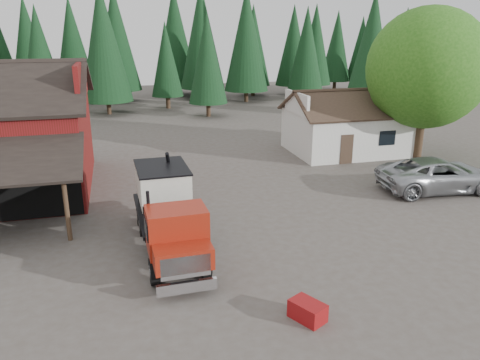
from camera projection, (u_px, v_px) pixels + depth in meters
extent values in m
plane|color=#4C443C|center=(207.00, 246.00, 19.67)|extent=(120.00, 120.00, 0.00)
cube|color=maroon|center=(81.00, 80.00, 25.80)|extent=(0.25, 7.00, 2.00)
cylinder|color=#382619|center=(67.00, 210.00, 19.81)|extent=(0.20, 0.20, 2.80)
cube|color=silver|center=(347.00, 132.00, 34.33)|extent=(8.00, 6.00, 3.00)
cube|color=#38281E|center=(359.00, 104.00, 32.25)|extent=(8.60, 3.42, 1.80)
cube|color=#38281E|center=(339.00, 98.00, 35.01)|extent=(8.60, 3.42, 1.80)
cube|color=silver|center=(297.00, 103.00, 32.66)|extent=(0.20, 4.20, 1.50)
cube|color=silver|center=(398.00, 99.00, 34.60)|extent=(0.20, 4.20, 1.50)
cube|color=#38281E|center=(347.00, 149.00, 31.34)|extent=(0.90, 0.06, 2.00)
cube|color=black|center=(387.00, 138.00, 31.88)|extent=(1.20, 0.06, 1.00)
cylinder|color=#382619|center=(419.00, 136.00, 32.51)|extent=(0.60, 0.60, 3.20)
sphere|color=#225914|center=(427.00, 68.00, 31.09)|extent=(8.00, 8.00, 8.00)
sphere|color=#225914|center=(403.00, 86.00, 31.90)|extent=(4.40, 4.40, 4.40)
sphere|color=#225914|center=(446.00, 83.00, 30.88)|extent=(4.80, 4.80, 4.80)
cylinder|color=#382619|center=(208.00, 109.00, 48.47)|extent=(0.44, 0.44, 1.60)
cone|color=black|center=(207.00, 58.00, 46.89)|extent=(3.96, 3.96, 9.00)
cylinder|color=#382619|center=(367.00, 108.00, 48.69)|extent=(0.44, 0.44, 1.60)
cone|color=black|center=(372.00, 48.00, 46.80)|extent=(4.84, 4.84, 11.00)
cylinder|color=#382619|center=(109.00, 107.00, 49.71)|extent=(0.44, 0.44, 1.60)
cone|color=black|center=(103.00, 42.00, 47.67)|extent=(5.28, 5.28, 12.00)
cylinder|color=black|center=(154.00, 271.00, 16.62)|extent=(0.34, 0.99, 0.98)
cylinder|color=black|center=(205.00, 264.00, 17.12)|extent=(0.34, 0.99, 0.98)
cylinder|color=black|center=(143.00, 225.00, 20.51)|extent=(0.34, 0.99, 0.98)
cylinder|color=black|center=(185.00, 221.00, 21.01)|extent=(0.34, 0.99, 0.98)
cylinder|color=black|center=(140.00, 215.00, 21.64)|extent=(0.34, 0.99, 0.98)
cylinder|color=black|center=(180.00, 211.00, 22.15)|extent=(0.34, 0.99, 0.98)
cube|color=black|center=(168.00, 228.00, 19.36)|extent=(1.19, 7.66, 0.36)
cube|color=silver|center=(187.00, 287.00, 15.62)|extent=(2.05, 0.22, 0.40)
cube|color=silver|center=(186.00, 267.00, 15.48)|extent=(1.69, 0.14, 0.80)
cube|color=maroon|center=(183.00, 256.00, 15.92)|extent=(2.03, 1.21, 0.75)
cube|color=maroon|center=(177.00, 230.00, 16.83)|extent=(2.17, 1.57, 1.64)
cube|color=black|center=(180.00, 231.00, 16.10)|extent=(1.87, 0.12, 0.80)
cylinder|color=black|center=(149.00, 212.00, 17.17)|extent=(0.13, 0.13, 1.60)
cube|color=black|center=(173.00, 221.00, 17.65)|extent=(2.18, 0.17, 1.42)
cube|color=black|center=(164.00, 212.00, 20.42)|extent=(2.41, 5.21, 0.14)
cube|color=silver|center=(163.00, 183.00, 20.01)|extent=(2.12, 2.99, 1.42)
cone|color=silver|center=(164.00, 203.00, 20.28)|extent=(2.01, 2.01, 0.62)
cube|color=black|center=(162.00, 167.00, 19.78)|extent=(2.22, 3.08, 0.07)
cylinder|color=black|center=(171.00, 176.00, 21.31)|extent=(0.61, 1.95, 2.71)
cube|color=maroon|center=(146.00, 192.00, 22.14)|extent=(0.55, 0.73, 0.40)
cylinder|color=silver|center=(202.00, 246.00, 17.96)|extent=(0.52, 0.90, 0.50)
imported|color=#A9ACB1|center=(438.00, 175.00, 26.12)|extent=(6.90, 3.60, 1.85)
cube|color=maroon|center=(308.00, 311.00, 14.63)|extent=(1.14, 1.30, 0.60)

